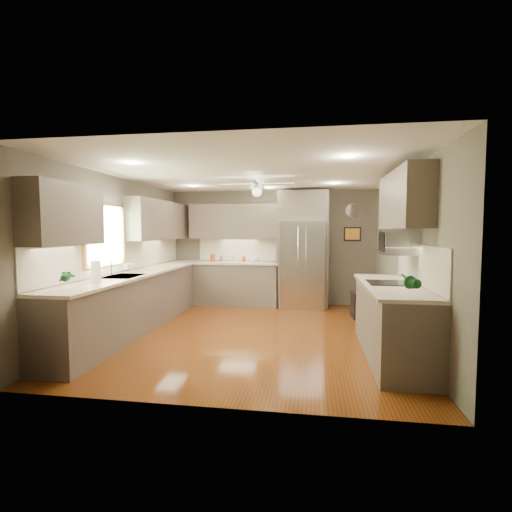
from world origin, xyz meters
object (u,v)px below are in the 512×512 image
(bowl, at_px, (254,261))
(canister_c, at_px, (233,258))
(potted_plant_left, at_px, (65,277))
(microwave, at_px, (398,242))
(canister_a, at_px, (213,258))
(canister_d, at_px, (244,259))
(stool, at_px, (364,305))
(soap_bottle, at_px, (129,266))
(refrigerator, at_px, (303,251))
(paper_towel, at_px, (96,272))
(potted_plant_right, at_px, (410,282))
(canister_b, at_px, (221,259))

(bowl, bearing_deg, canister_c, 178.88)
(potted_plant_left, relative_size, microwave, 0.56)
(canister_a, bearing_deg, canister_d, -1.15)
(potted_plant_left, xyz_separation_m, stool, (3.80, 3.15, -0.86))
(soap_bottle, bearing_deg, canister_d, 56.87)
(refrigerator, bearing_deg, paper_towel, -128.12)
(canister_c, distance_m, microwave, 3.98)
(canister_c, xyz_separation_m, potted_plant_left, (-1.11, -4.02, 0.07))
(potted_plant_right, bearing_deg, canister_b, 127.33)
(potted_plant_left, height_order, bowl, potted_plant_left)
(canister_d, relative_size, bowl, 0.57)
(potted_plant_right, bearing_deg, bowl, 119.91)
(potted_plant_right, xyz_separation_m, stool, (-0.03, 3.04, -0.86))
(soap_bottle, relative_size, potted_plant_right, 0.64)
(potted_plant_left, bearing_deg, paper_towel, 90.43)
(canister_d, xyz_separation_m, stool, (2.45, -0.90, -0.76))
(potted_plant_left, bearing_deg, refrigerator, 56.55)
(potted_plant_left, relative_size, bowl, 1.57)
(canister_d, xyz_separation_m, microwave, (2.60, -2.77, 0.48))
(refrigerator, xyz_separation_m, paper_towel, (-2.64, -3.36, -0.11))
(canister_b, relative_size, canister_c, 0.82)
(canister_a, relative_size, potted_plant_left, 0.56)
(canister_b, distance_m, microwave, 4.16)
(canister_c, xyz_separation_m, stool, (2.69, -0.88, -0.79))
(canister_d, bearing_deg, potted_plant_right, -57.80)
(canister_c, distance_m, paper_towel, 3.58)
(canister_d, height_order, potted_plant_right, potted_plant_right)
(canister_b, relative_size, potted_plant_right, 0.41)
(microwave, xyz_separation_m, stool, (-0.16, 1.87, -1.24))
(canister_d, height_order, stool, canister_d)
(stool, bearing_deg, microwave, -85.22)
(bowl, bearing_deg, potted_plant_left, -111.61)
(bowl, bearing_deg, canister_b, -179.84)
(potted_plant_left, distance_m, microwave, 4.18)
(microwave, bearing_deg, canister_b, 138.59)
(microwave, height_order, stool, microwave)
(bowl, height_order, paper_towel, paper_towel)
(canister_d, xyz_separation_m, soap_bottle, (-1.49, -2.28, 0.04))
(paper_towel, bearing_deg, canister_c, 71.77)
(potted_plant_left, bearing_deg, canister_b, 77.90)
(canister_a, height_order, paper_towel, paper_towel)
(canister_a, relative_size, paper_towel, 0.56)
(canister_a, height_order, bowl, canister_a)
(canister_d, distance_m, potted_plant_left, 4.27)
(potted_plant_left, bearing_deg, soap_bottle, 94.27)
(refrigerator, bearing_deg, potted_plant_right, -72.76)
(soap_bottle, distance_m, refrigerator, 3.55)
(refrigerator, distance_m, stool, 1.72)
(canister_d, xyz_separation_m, bowl, (0.23, -0.03, -0.04))
(canister_b, bearing_deg, potted_plant_right, -52.67)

